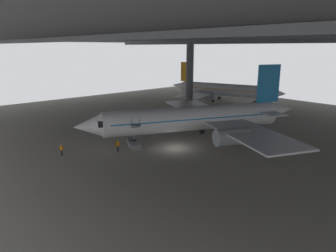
{
  "coord_description": "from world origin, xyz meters",
  "views": [
    {
      "loc": [
        32.03,
        -29.54,
        14.61
      ],
      "look_at": [
        -3.17,
        1.34,
        2.61
      ],
      "focal_mm": 33.05,
      "sensor_mm": 36.0,
      "label": 1
    }
  ],
  "objects": [
    {
      "name": "hangar_structure",
      "position": [
        -0.06,
        13.75,
        16.61
      ],
      "size": [
        121.0,
        99.0,
        17.24
      ],
      "color": "#4C4F54",
      "rests_on": "ground_plane"
    },
    {
      "name": "airplane_main",
      "position": [
        -1.26,
        5.79,
        3.51
      ],
      "size": [
        35.97,
        35.98,
        11.77
      ],
      "color": "white",
      "rests_on": "ground_plane"
    },
    {
      "name": "crew_worker_by_stairs",
      "position": [
        -4.42,
        -7.15,
        0.97
      ],
      "size": [
        0.27,
        0.55,
        1.7
      ],
      "color": "#232838",
      "rests_on": "ground_plane"
    },
    {
      "name": "boarding_stairs",
      "position": [
        -4.81,
        -4.06,
        0.74
      ],
      "size": [
        4.47,
        2.97,
        4.72
      ],
      "color": "slate",
      "rests_on": "ground_plane"
    },
    {
      "name": "crew_worker_near_nose",
      "position": [
        -8.13,
        -13.9,
        0.9
      ],
      "size": [
        0.52,
        0.33,
        1.59
      ],
      "color": "#232838",
      "rests_on": "ground_plane"
    },
    {
      "name": "airplane_distant",
      "position": [
        -21.57,
        37.51,
        3.25
      ],
      "size": [
        31.8,
        31.52,
        10.39
      ],
      "color": "white",
      "rests_on": "ground_plane"
    },
    {
      "name": "ground_plane",
      "position": [
        0.0,
        0.0,
        0.0
      ],
      "size": [
        110.0,
        110.0,
        0.0
      ],
      "primitive_type": "plane",
      "color": "gray"
    },
    {
      "name": "baggage_tug",
      "position": [
        7.61,
        12.71,
        0.53
      ],
      "size": [
        2.4,
        2.41,
        0.9
      ],
      "color": "yellow",
      "rests_on": "ground_plane"
    }
  ]
}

